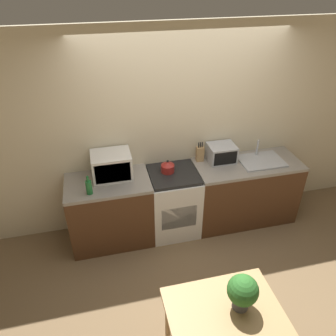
# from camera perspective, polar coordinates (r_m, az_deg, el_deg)

# --- Properties ---
(ground_plane) EXTENTS (16.00, 16.00, 0.00)m
(ground_plane) POSITION_cam_1_polar(r_m,az_deg,el_deg) (4.13, 6.32, -17.02)
(ground_plane) COLOR brown
(wall_back) EXTENTS (10.00, 0.06, 2.60)m
(wall_back) POSITION_cam_1_polar(r_m,az_deg,el_deg) (4.18, 2.37, 6.54)
(wall_back) COLOR beige
(wall_back) RESTS_ON ground_plane
(counter_left_run) EXTENTS (1.01, 0.62, 0.90)m
(counter_left_run) POSITION_cam_1_polar(r_m,az_deg,el_deg) (4.23, -9.95, -7.39)
(counter_left_run) COLOR #4C2D19
(counter_left_run) RESTS_ON ground_plane
(counter_right_run) EXTENTS (1.39, 0.62, 0.90)m
(counter_right_run) POSITION_cam_1_polar(r_m,az_deg,el_deg) (4.62, 13.08, -3.92)
(counter_right_run) COLOR #4C2D19
(counter_right_run) RESTS_ON ground_plane
(stove_range) EXTENTS (0.62, 0.62, 0.90)m
(stove_range) POSITION_cam_1_polar(r_m,az_deg,el_deg) (4.31, 0.91, -5.92)
(stove_range) COLOR silver
(stove_range) RESTS_ON ground_plane
(kettle) EXTENTS (0.17, 0.17, 0.17)m
(kettle) POSITION_cam_1_polar(r_m,az_deg,el_deg) (4.04, -0.05, 0.21)
(kettle) COLOR maroon
(kettle) RESTS_ON stove_range
(microwave) EXTENTS (0.47, 0.36, 0.31)m
(microwave) POSITION_cam_1_polar(r_m,az_deg,el_deg) (3.96, -9.80, 0.45)
(microwave) COLOR silver
(microwave) RESTS_ON counter_left_run
(bottle) EXTENTS (0.07, 0.07, 0.23)m
(bottle) POSITION_cam_1_polar(r_m,az_deg,el_deg) (3.76, -13.61, -3.23)
(bottle) COLOR #1E662D
(bottle) RESTS_ON counter_left_run
(knife_block) EXTENTS (0.09, 0.07, 0.27)m
(knife_block) POSITION_cam_1_polar(r_m,az_deg,el_deg) (4.27, 5.58, 2.49)
(knife_block) COLOR tan
(knife_block) RESTS_ON counter_right_run
(toaster_oven) EXTENTS (0.35, 0.29, 0.23)m
(toaster_oven) POSITION_cam_1_polar(r_m,az_deg,el_deg) (4.30, 9.30, 2.56)
(toaster_oven) COLOR #ADAFB5
(toaster_oven) RESTS_ON counter_right_run
(sink_basin) EXTENTS (0.56, 0.42, 0.24)m
(sink_basin) POSITION_cam_1_polar(r_m,az_deg,el_deg) (4.45, 15.89, 1.30)
(sink_basin) COLOR #ADAFB5
(sink_basin) RESTS_ON counter_right_run
(dining_table) EXTENTS (0.94, 0.79, 0.73)m
(dining_table) POSITION_cam_1_polar(r_m,az_deg,el_deg) (2.97, 10.11, -25.12)
(dining_table) COLOR tan
(dining_table) RESTS_ON ground_plane
(potted_plant) EXTENTS (0.25, 0.25, 0.33)m
(potted_plant) POSITION_cam_1_polar(r_m,az_deg,el_deg) (2.82, 12.86, -20.22)
(potted_plant) COLOR #424247
(potted_plant) RESTS_ON dining_table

